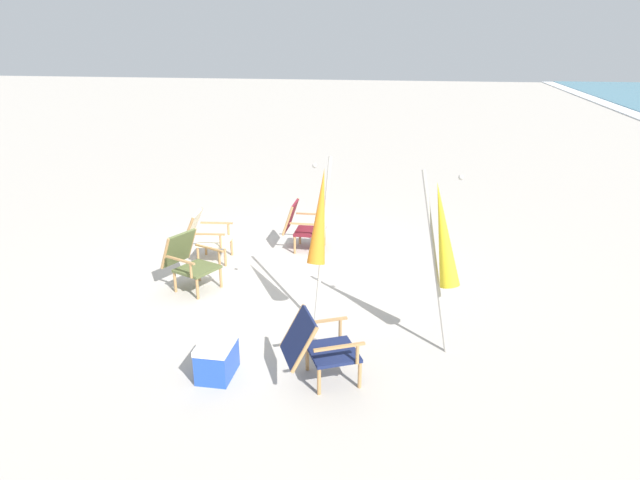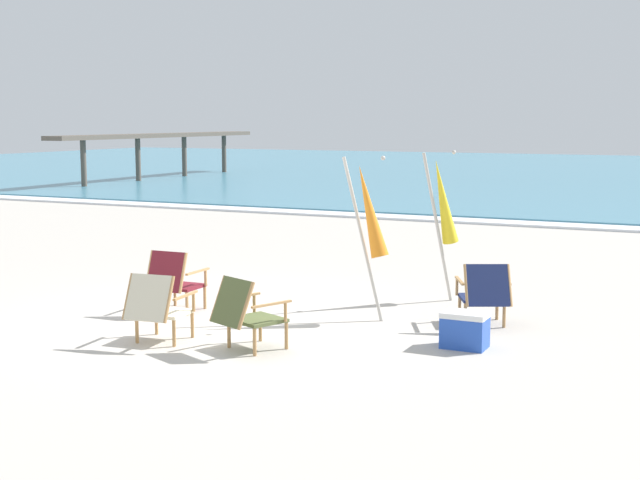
% 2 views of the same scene
% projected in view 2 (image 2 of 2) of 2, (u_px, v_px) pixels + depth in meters
% --- Properties ---
extents(ground_plane, '(80.00, 80.00, 0.00)m').
position_uv_depth(ground_plane, '(226.00, 321.00, 11.06)').
color(ground_plane, '#B2AAA0').
extents(sea, '(80.00, 40.00, 0.10)m').
position_uv_depth(sea, '(602.00, 174.00, 39.77)').
color(sea, teal).
rests_on(sea, ground).
extents(surf_band, '(80.00, 1.10, 0.06)m').
position_uv_depth(surf_band, '(480.00, 221.00, 21.62)').
color(surf_band, white).
rests_on(surf_band, ground).
extents(beach_chair_mid_center, '(0.80, 0.87, 0.81)m').
position_uv_depth(beach_chair_mid_center, '(246.00, 312.00, 9.59)').
color(beach_chair_mid_center, '#515B33').
rests_on(beach_chair_mid_center, ground).
extents(beach_chair_far_center, '(0.65, 0.77, 0.80)m').
position_uv_depth(beach_chair_far_center, '(157.00, 306.00, 9.89)').
color(beach_chair_far_center, beige).
rests_on(beach_chair_far_center, ground).
extents(beach_chair_front_left, '(0.61, 0.68, 0.82)m').
position_uv_depth(beach_chair_front_left, '(174.00, 280.00, 11.48)').
color(beach_chair_front_left, maroon).
rests_on(beach_chair_front_left, ground).
extents(beach_chair_back_left, '(0.84, 0.93, 0.78)m').
position_uv_depth(beach_chair_back_left, '(485.00, 292.00, 10.70)').
color(beach_chair_back_left, '#19234C').
rests_on(beach_chair_back_left, ground).
extents(umbrella_furled_orange, '(0.68, 0.30, 2.05)m').
position_uv_depth(umbrella_furled_orange, '(369.00, 213.00, 10.99)').
color(umbrella_furled_orange, '#B7B2A8').
rests_on(umbrella_furled_orange, ground).
extents(umbrella_furled_yellow, '(0.47, 0.54, 2.08)m').
position_uv_depth(umbrella_furled_yellow, '(443.00, 203.00, 12.07)').
color(umbrella_furled_yellow, '#B7B2A8').
rests_on(umbrella_furled_yellow, ground).
extents(cooler_box, '(0.49, 0.35, 0.40)m').
position_uv_depth(cooler_box, '(465.00, 330.00, 9.75)').
color(cooler_box, blue).
rests_on(cooler_box, ground).
extents(pier_distant, '(0.90, 12.64, 1.91)m').
position_uv_depth(pier_distant, '(162.00, 138.00, 35.70)').
color(pier_distant, brown).
rests_on(pier_distant, ground).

